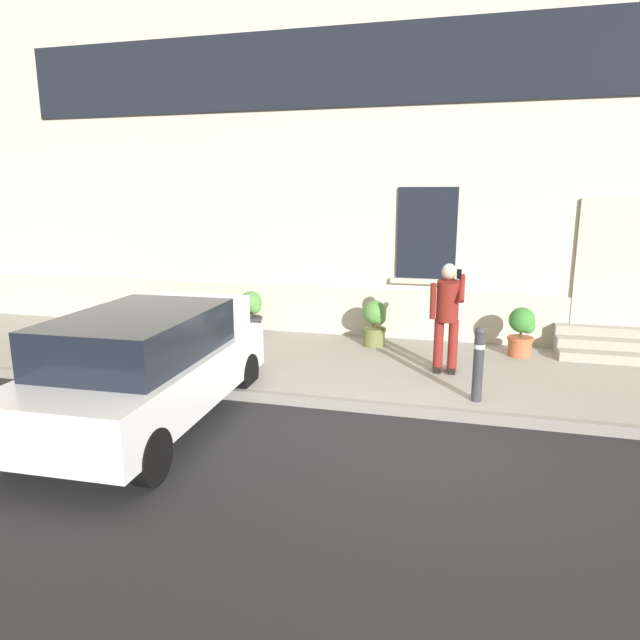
# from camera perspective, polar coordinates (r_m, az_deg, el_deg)

# --- Properties ---
(ground_plane) EXTENTS (80.00, 80.00, 0.00)m
(ground_plane) POSITION_cam_1_polar(r_m,az_deg,el_deg) (6.88, 8.49, -12.49)
(ground_plane) COLOR #232326
(sidewalk) EXTENTS (24.00, 3.60, 0.15)m
(sidewalk) POSITION_cam_1_polar(r_m,az_deg,el_deg) (9.47, 10.40, -5.02)
(sidewalk) COLOR #99968E
(sidewalk) RESTS_ON ground
(curb_edge) EXTENTS (24.00, 0.12, 0.15)m
(curb_edge) POSITION_cam_1_polar(r_m,az_deg,el_deg) (7.72, 9.30, -9.08)
(curb_edge) COLOR gray
(curb_edge) RESTS_ON ground
(building_facade) EXTENTS (24.00, 1.52, 7.50)m
(building_facade) POSITION_cam_1_polar(r_m,az_deg,el_deg) (11.55, 12.19, 16.38)
(building_facade) COLOR beige
(building_facade) RESTS_ON ground
(entrance_stoop) EXTENTS (1.68, 0.96, 0.48)m
(entrance_stoop) POSITION_cam_1_polar(r_m,az_deg,el_deg) (11.03, 27.06, -2.30)
(entrance_stoop) COLOR #9E998E
(entrance_stoop) RESTS_ON sidewalk
(hatchback_car_white) EXTENTS (1.90, 4.12, 1.50)m
(hatchback_car_white) POSITION_cam_1_polar(r_m,az_deg,el_deg) (7.44, -17.21, -4.49)
(hatchback_car_white) COLOR white
(hatchback_car_white) RESTS_ON ground
(bollard_near_person) EXTENTS (0.15, 0.15, 1.04)m
(bollard_near_person) POSITION_cam_1_polar(r_m,az_deg,el_deg) (7.88, 15.78, -4.04)
(bollard_near_person) COLOR #333338
(bollard_near_person) RESTS_ON sidewalk
(person_on_phone) EXTENTS (0.51, 0.49, 1.75)m
(person_on_phone) POSITION_cam_1_polar(r_m,az_deg,el_deg) (8.87, 12.77, 0.86)
(person_on_phone) COLOR maroon
(person_on_phone) RESTS_ON sidewalk
(planter_charcoal) EXTENTS (0.44, 0.44, 0.86)m
(planter_charcoal) POSITION_cam_1_polar(r_m,az_deg,el_deg) (11.46, -6.97, 0.90)
(planter_charcoal) COLOR #2D2D30
(planter_charcoal) RESTS_ON sidewalk
(planter_olive) EXTENTS (0.44, 0.44, 0.86)m
(planter_olive) POSITION_cam_1_polar(r_m,az_deg,el_deg) (10.46, 5.57, -0.19)
(planter_olive) COLOR #606B38
(planter_olive) RESTS_ON sidewalk
(planter_terracotta) EXTENTS (0.44, 0.44, 0.86)m
(planter_terracotta) POSITION_cam_1_polar(r_m,az_deg,el_deg) (10.35, 19.77, -1.01)
(planter_terracotta) COLOR #B25B38
(planter_terracotta) RESTS_ON sidewalk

